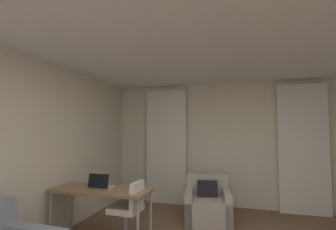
{
  "coord_description": "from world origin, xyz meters",
  "views": [
    {
      "loc": [
        0.21,
        -2.5,
        1.58
      ],
      "look_at": [
        -0.88,
        1.34,
        1.83
      ],
      "focal_mm": 26.95,
      "sensor_mm": 36.0,
      "label": 1
    }
  ],
  "objects_px": {
    "desk_chair": "(128,217)",
    "laptop": "(101,185)",
    "armchair": "(208,206)",
    "desk": "(102,193)"
  },
  "relations": [
    {
      "from": "desk_chair",
      "to": "laptop",
      "type": "bearing_deg",
      "value": 175.27
    },
    {
      "from": "armchair",
      "to": "desk_chair",
      "type": "xyz_separation_m",
      "value": [
        -0.94,
        -1.27,
        0.13
      ]
    },
    {
      "from": "desk_chair",
      "to": "laptop",
      "type": "relative_size",
      "value": 2.71
    },
    {
      "from": "armchair",
      "to": "laptop",
      "type": "xyz_separation_m",
      "value": [
        -1.39,
        -1.24,
        0.53
      ]
    },
    {
      "from": "armchair",
      "to": "desk",
      "type": "bearing_deg",
      "value": -137.61
    },
    {
      "from": "armchair",
      "to": "desk",
      "type": "height_order",
      "value": "armchair"
    },
    {
      "from": "armchair",
      "to": "laptop",
      "type": "height_order",
      "value": "laptop"
    },
    {
      "from": "desk",
      "to": "desk_chair",
      "type": "relative_size",
      "value": 1.63
    },
    {
      "from": "laptop",
      "to": "desk_chair",
      "type": "bearing_deg",
      "value": -4.73
    },
    {
      "from": "armchair",
      "to": "desk_chair",
      "type": "bearing_deg",
      "value": -126.3
    }
  ]
}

